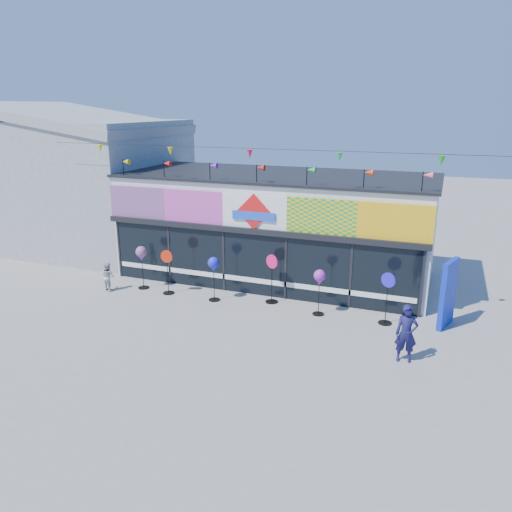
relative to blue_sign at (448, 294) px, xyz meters
The scene contains 12 objects.
ground 7.31m from the blue_sign, 155.78° to the right, with size 80.00×80.00×0.00m, color gray.
kite_shop 7.30m from the blue_sign, 155.72° to the left, with size 16.00×5.70×5.31m.
neighbour_building 17.21m from the blue_sign, 166.34° to the left, with size 8.18×7.20×6.87m.
blue_sign is the anchor object (origin of this frame).
spinner_0 10.77m from the blue_sign, behind, with size 0.42×0.42×1.65m.
spinner_1 9.60m from the blue_sign, behind, with size 0.47×0.42×1.66m.
spinner_2 7.74m from the blue_sign, behind, with size 0.41×0.41×1.60m.
spinner_3 5.74m from the blue_sign, behind, with size 0.47×0.45×1.75m.
spinner_4 3.98m from the blue_sign, behind, with size 0.40×0.40×1.56m.
spinner_5 1.85m from the blue_sign, 164.55° to the right, with size 0.46×0.43×1.70m.
adult_man 2.98m from the blue_sign, 109.46° to the right, with size 0.59×0.39×1.61m, color #161541.
child 11.93m from the blue_sign, behind, with size 0.52×0.30×1.07m, color #BABABA.
Camera 1 is at (6.17, -12.62, 6.63)m, focal length 35.00 mm.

